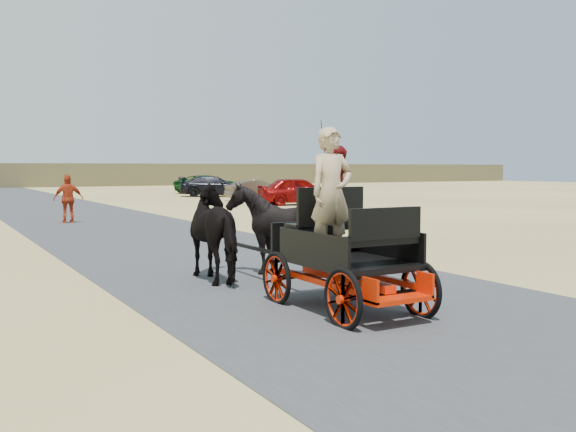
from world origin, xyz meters
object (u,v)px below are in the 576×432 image
pedestrian (68,199)px  car_c (215,186)px  carriage (345,284)px  car_a (298,191)px  horse_left (221,232)px  car_b (257,190)px  horse_right (276,229)px  car_d (208,184)px

pedestrian → car_c: pedestrian is taller
carriage → car_a: (12.16, 21.85, 0.38)m
horse_left → car_b: horse_left is taller
car_b → car_c: bearing=6.5°
horse_right → car_c: 32.31m
carriage → horse_left: horse_left is taller
horse_right → car_d: bearing=-110.6°
car_a → car_c: bearing=13.8°
car_c → pedestrian: bearing=168.3°
carriage → car_b: 29.75m
pedestrian → horse_left: bearing=93.1°
horse_left → horse_right: (1.10, 0.00, 0.00)m
car_c → car_d: 5.76m
car_a → horse_right: bearing=162.5°
horse_left → car_b: size_ratio=0.53×
carriage → car_b: size_ratio=0.64×
car_b → car_d: (1.61, 11.55, 0.08)m
carriage → car_d: bearing=70.1°
carriage → car_b: car_b is taller
horse_left → car_b: 27.31m
carriage → pedestrian: pedestrian is taller
carriage → pedestrian: 16.31m
horse_right → horse_left: bearing=0.0°
pedestrian → car_c: (12.80, 16.83, -0.17)m
pedestrian → horse_right: bearing=97.9°
car_a → car_b: car_a is taller
carriage → horse_left: size_ratio=1.20×
horse_right → pedestrian: pedestrian is taller
pedestrian → car_b: pedestrian is taller
carriage → car_a: car_a is taller
pedestrian → car_b: 16.84m
carriage → horse_right: size_ratio=1.41×
horse_left → car_c: 32.72m
car_a → car_d: bearing=7.9°
car_b → car_d: 11.66m
horse_left → horse_right: horse_right is taller
car_d → carriage: bearing=153.9°
carriage → horse_right: horse_right is taller
horse_left → carriage: bearing=100.4°
car_d → car_c: bearing=156.0°
car_b → car_d: size_ratio=0.75×
car_a → car_c: size_ratio=0.91×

